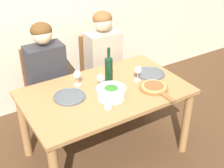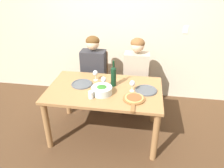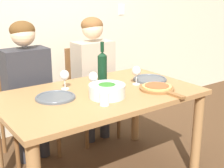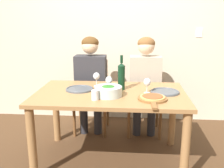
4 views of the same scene
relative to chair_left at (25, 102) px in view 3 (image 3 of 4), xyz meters
name	(u,v)px [view 3 (image 3 of 4)]	position (x,y,z in m)	size (l,w,h in m)	color
back_wall	(32,3)	(0.30, 0.44, 0.85)	(10.00, 0.06, 2.70)	beige
dining_table	(99,107)	(0.30, -0.77, 0.12)	(1.48, 0.89, 0.74)	#9E7042
chair_left	(25,102)	(0.00, 0.00, 0.00)	(0.42, 0.42, 0.92)	brown
chair_right	(89,89)	(0.68, 0.00, 0.00)	(0.42, 0.42, 0.92)	brown
person_woman	(27,79)	(0.00, -0.11, 0.24)	(0.47, 0.51, 1.23)	#28282D
person_man	(94,68)	(0.68, -0.11, 0.24)	(0.47, 0.51, 1.23)	#28282D
wine_bottle	(102,69)	(0.41, -0.66, 0.38)	(0.07, 0.07, 0.36)	black
broccoli_bowl	(107,91)	(0.29, -0.89, 0.29)	(0.26, 0.26, 0.10)	silver
dinner_plate_left	(55,97)	(-0.02, -0.70, 0.25)	(0.28, 0.28, 0.02)	#4C5156
dinner_plate_right	(150,79)	(0.84, -0.73, 0.25)	(0.28, 0.28, 0.02)	#4C5156
pizza_on_board	(158,88)	(0.70, -0.97, 0.25)	(0.27, 0.41, 0.04)	brown
wine_glass_left	(65,76)	(0.14, -0.55, 0.34)	(0.07, 0.07, 0.15)	silver
wine_glass_right	(137,72)	(0.66, -0.77, 0.34)	(0.07, 0.07, 0.15)	silver
wine_glass_centre	(93,78)	(0.28, -0.72, 0.34)	(0.07, 0.07, 0.15)	silver
water_tumbler	(104,99)	(0.19, -1.01, 0.28)	(0.07, 0.07, 0.09)	silver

